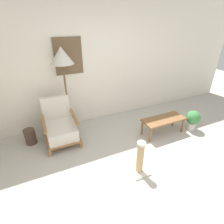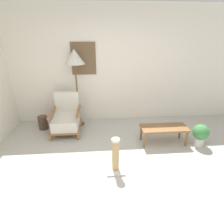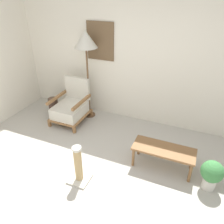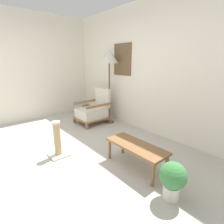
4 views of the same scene
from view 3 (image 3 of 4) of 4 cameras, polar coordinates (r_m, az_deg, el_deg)
ground_plane at (r=3.22m, az=-10.25°, el=-20.66°), size 14.00×14.00×0.00m
wall_back at (r=4.26m, az=4.88°, el=14.78°), size 8.00×0.09×2.70m
armchair at (r=4.56m, az=-10.61°, el=1.41°), size 0.63×0.75×0.86m
floor_lamp at (r=4.25m, az=-6.86°, el=17.62°), size 0.44×0.44×1.78m
coffee_table at (r=3.43m, az=13.34°, el=-9.91°), size 0.93×0.37×0.36m
vase at (r=5.06m, az=-15.05°, el=1.81°), size 0.21×0.21×0.32m
potted_plant at (r=3.35m, az=24.58°, el=-14.42°), size 0.30×0.30×0.46m
scratching_post at (r=3.22m, az=-8.74°, el=-14.11°), size 0.30×0.30×0.60m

